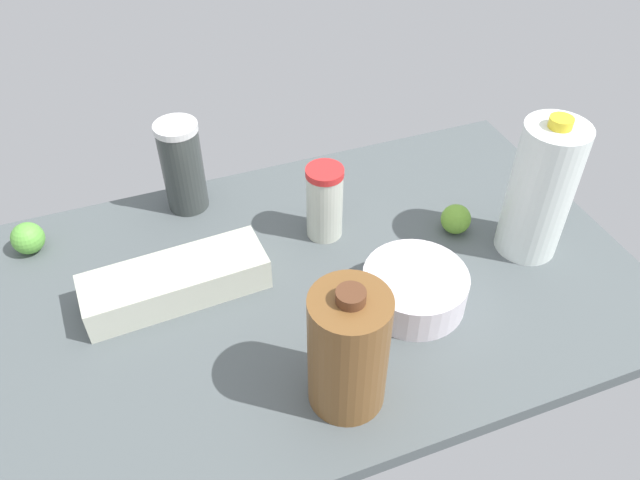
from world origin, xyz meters
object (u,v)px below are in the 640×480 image
(egg_carton, at_px, (176,281))
(chocolate_milk_jug, at_px, (348,351))
(mixing_bowl, at_px, (414,288))
(lime_loose, at_px, (456,219))
(tumbler_cup, at_px, (325,202))
(lime_far_back, at_px, (28,238))
(milk_jug, at_px, (540,190))
(shaker_bottle, at_px, (182,166))

(egg_carton, distance_m, chocolate_milk_jug, 0.38)
(mixing_bowl, relative_size, lime_loose, 3.09)
(egg_carton, distance_m, mixing_bowl, 0.43)
(egg_carton, bearing_deg, lime_loose, 174.30)
(tumbler_cup, xyz_separation_m, lime_far_back, (0.56, -0.16, -0.05))
(milk_jug, bearing_deg, egg_carton, -9.50)
(chocolate_milk_jug, xyz_separation_m, lime_far_back, (0.46, -0.53, -0.08))
(egg_carton, bearing_deg, shaker_bottle, -109.48)
(egg_carton, xyz_separation_m, mixing_bowl, (-0.40, 0.17, 0.00))
(milk_jug, bearing_deg, shaker_bottle, -31.23)
(chocolate_milk_jug, bearing_deg, shaker_bottle, -76.42)
(mixing_bowl, relative_size, lime_far_back, 2.97)
(shaker_bottle, bearing_deg, egg_carton, 73.90)
(shaker_bottle, distance_m, mixing_bowl, 0.54)
(tumbler_cup, bearing_deg, milk_jug, 153.84)
(egg_carton, height_order, lime_far_back, egg_carton)
(chocolate_milk_jug, height_order, lime_far_back, chocolate_milk_jug)
(lime_loose, bearing_deg, tumbler_cup, -19.12)
(mixing_bowl, bearing_deg, tumbler_cup, -70.34)
(shaker_bottle, xyz_separation_m, mixing_bowl, (-0.32, 0.42, -0.07))
(lime_far_back, bearing_deg, milk_jug, 160.18)
(milk_jug, xyz_separation_m, lime_far_back, (0.92, -0.33, -0.11))
(chocolate_milk_jug, height_order, mixing_bowl, chocolate_milk_jug)
(egg_carton, relative_size, lime_loose, 5.43)
(egg_carton, relative_size, shaker_bottle, 1.65)
(milk_jug, relative_size, tumbler_cup, 1.85)
(lime_far_back, bearing_deg, chocolate_milk_jug, 130.85)
(chocolate_milk_jug, distance_m, mixing_bowl, 0.25)
(mixing_bowl, bearing_deg, shaker_bottle, -52.41)
(lime_loose, bearing_deg, mixing_bowl, 40.89)
(shaker_bottle, distance_m, lime_loose, 0.57)
(milk_jug, distance_m, shaker_bottle, 0.71)
(lime_far_back, bearing_deg, lime_loose, 163.40)
(milk_jug, height_order, mixing_bowl, milk_jug)
(milk_jug, distance_m, mixing_bowl, 0.30)
(mixing_bowl, bearing_deg, lime_far_back, -31.06)
(milk_jug, distance_m, chocolate_milk_jug, 0.51)
(tumbler_cup, bearing_deg, lime_loose, 160.88)
(shaker_bottle, relative_size, lime_loose, 3.29)
(milk_jug, relative_size, chocolate_milk_jug, 1.24)
(tumbler_cup, height_order, mixing_bowl, tumbler_cup)
(egg_carton, height_order, lime_loose, egg_carton)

